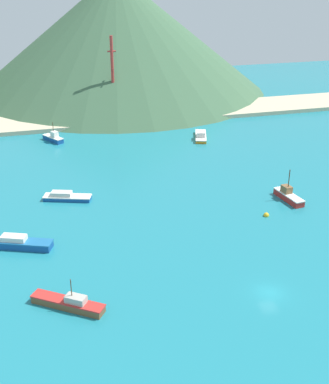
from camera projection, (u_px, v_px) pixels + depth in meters
ground at (202, 207)px, 100.03m from camera, size 260.00×280.00×0.50m
fishing_boat_0 at (69, 303)px, 70.14m from camera, size 10.10×8.03×4.84m
fishing_boat_2 at (20, 243)px, 85.03m from camera, size 10.68×6.43×2.20m
fishing_boat_3 at (53, 138)px, 136.10m from camera, size 5.40×7.13×5.47m
fishing_boat_4 at (201, 136)px, 138.53m from camera, size 6.00×10.71×2.25m
fishing_boat_6 at (288, 196)px, 102.20m from camera, size 3.08×8.24×6.49m
fishing_boat_7 at (66, 197)px, 102.41m from camera, size 9.98×5.69×1.76m
buoy_0 at (266, 215)px, 95.92m from camera, size 1.06×1.06×1.06m
beach_strip at (132, 116)px, 157.39m from camera, size 247.00×18.31×1.20m
hill_central at (117, 33)px, 182.95m from camera, size 108.28×108.28×41.72m
radio_tower at (113, 78)px, 150.84m from camera, size 2.50×2.00×25.01m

